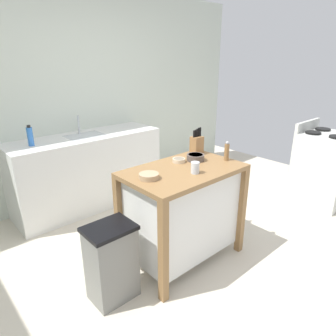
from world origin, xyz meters
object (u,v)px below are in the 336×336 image
(kitchen_island, at_px, (183,210))
(bowl_ceramic_wide, at_px, (179,160))
(bowl_ceramic_small, at_px, (196,157))
(knife_block, at_px, (197,144))
(stove, at_px, (323,168))
(pepper_grinder, at_px, (227,151))
(bottle_hand_soap, at_px, (30,136))
(bowl_stoneware_deep, at_px, (149,176))
(sink_faucet, at_px, (79,125))
(drinking_cup, at_px, (195,168))
(trash_bin, at_px, (112,262))

(kitchen_island, distance_m, bowl_ceramic_wide, 0.45)
(bowl_ceramic_small, bearing_deg, kitchen_island, -160.66)
(knife_block, xyz_separation_m, stove, (1.76, -0.56, -0.53))
(kitchen_island, relative_size, pepper_grinder, 5.69)
(knife_block, height_order, bottle_hand_soap, knife_block)
(bottle_hand_soap, bearing_deg, bowl_stoneware_deep, -76.42)
(kitchen_island, xyz_separation_m, sink_faucet, (-0.10, 1.71, 0.51))
(sink_faucet, xyz_separation_m, bottle_hand_soap, (-0.63, -0.17, -0.01))
(bowl_ceramic_wide, xyz_separation_m, bottle_hand_soap, (-0.82, 1.40, 0.09))
(sink_faucet, xyz_separation_m, stove, (2.26, -2.06, -0.55))
(kitchen_island, height_order, drinking_cup, drinking_cup)
(bowl_ceramic_wide, distance_m, bowl_stoneware_deep, 0.46)
(stove, bearing_deg, drinking_cup, 174.61)
(knife_block, bearing_deg, trash_bin, -169.07)
(bowl_ceramic_wide, distance_m, trash_bin, 1.04)
(sink_faucet, height_order, stove, sink_faucet)
(kitchen_island, xyz_separation_m, bowl_ceramic_wide, (0.08, 0.15, 0.41))
(kitchen_island, distance_m, knife_block, 0.67)
(pepper_grinder, bearing_deg, knife_block, 98.50)
(bowl_ceramic_small, relative_size, stove, 0.16)
(bowl_stoneware_deep, xyz_separation_m, bowl_ceramic_small, (0.60, 0.06, 0.01))
(knife_block, relative_size, pepper_grinder, 1.40)
(bowl_ceramic_wide, relative_size, bowl_ceramic_small, 0.71)
(kitchen_island, bearing_deg, sink_faucet, 93.47)
(bowl_ceramic_small, distance_m, sink_faucet, 1.67)
(sink_faucet, distance_m, bottle_hand_soap, 0.65)
(kitchen_island, bearing_deg, bowl_ceramic_wide, 60.38)
(bowl_stoneware_deep, height_order, bottle_hand_soap, bottle_hand_soap)
(kitchen_island, distance_m, pepper_grinder, 0.66)
(bowl_ceramic_small, bearing_deg, drinking_cup, -137.35)
(knife_block, distance_m, drinking_cup, 0.54)
(knife_block, distance_m, bowl_ceramic_wide, 0.33)
(pepper_grinder, bearing_deg, drinking_cup, -175.77)
(drinking_cup, bearing_deg, bowl_ceramic_wide, 72.62)
(pepper_grinder, distance_m, sink_faucet, 1.90)
(bowl_ceramic_wide, height_order, bowl_stoneware_deep, bowl_stoneware_deep)
(knife_block, bearing_deg, kitchen_island, -150.71)
(trash_bin, relative_size, sink_faucet, 2.86)
(stove, bearing_deg, pepper_grinder, 172.10)
(pepper_grinder, height_order, trash_bin, pepper_grinder)
(bowl_stoneware_deep, xyz_separation_m, bottle_hand_soap, (-0.37, 1.53, 0.09))
(kitchen_island, bearing_deg, drinking_cup, -92.34)
(drinking_cup, xyz_separation_m, trash_bin, (-0.75, 0.14, -0.62))
(pepper_grinder, bearing_deg, trash_bin, 175.03)
(drinking_cup, distance_m, bottle_hand_soap, 1.84)
(knife_block, relative_size, bowl_ceramic_small, 1.57)
(bowl_ceramic_small, relative_size, sink_faucet, 0.73)
(pepper_grinder, distance_m, trash_bin, 1.38)
(bowl_stoneware_deep, bearing_deg, knife_block, 15.06)
(bowl_ceramic_wide, bearing_deg, kitchen_island, -119.62)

